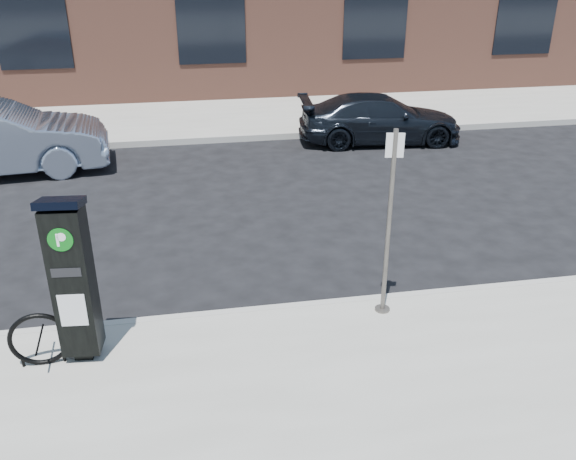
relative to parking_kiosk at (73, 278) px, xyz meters
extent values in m
plane|color=black|center=(2.38, 0.66, -1.18)|extent=(120.00, 120.00, 0.00)
cube|color=gray|center=(2.38, 14.66, -1.10)|extent=(60.00, 12.00, 0.15)
cube|color=#9E9B93|center=(2.38, 0.64, -1.10)|extent=(60.00, 0.12, 0.16)
cube|color=#9E9B93|center=(2.38, 8.68, -1.10)|extent=(60.00, 0.12, 0.16)
cube|color=black|center=(-2.62, 12.64, 1.82)|extent=(2.00, 0.06, 3.50)
cube|color=black|center=(2.38, 12.64, 1.82)|extent=(2.00, 0.06, 3.50)
cube|color=black|center=(0.00, 0.00, -0.98)|extent=(0.23, 0.23, 0.10)
cube|color=black|center=(0.00, 0.00, -0.04)|extent=(0.45, 0.40, 1.78)
cube|color=black|center=(0.00, 0.00, 0.89)|extent=(0.50, 0.45, 0.16)
cylinder|color=#075711|center=(-0.02, -0.18, 0.56)|extent=(0.26, 0.04, 0.26)
cube|color=white|center=(-0.02, -0.18, 0.56)|extent=(0.09, 0.02, 0.15)
cube|color=silver|center=(-0.02, -0.18, -0.30)|extent=(0.29, 0.04, 0.40)
cube|color=black|center=(-0.02, -0.18, 0.17)|extent=(0.31, 0.04, 0.10)
cylinder|color=#4D4844|center=(3.71, 0.32, -1.01)|extent=(0.19, 0.19, 0.03)
cylinder|color=#4D4844|center=(3.71, 0.32, 0.19)|extent=(0.06, 0.06, 2.43)
cube|color=silver|center=(3.71, 0.32, 1.21)|extent=(0.21, 0.06, 0.29)
torus|color=black|center=(-0.45, -0.08, -0.69)|extent=(0.68, 0.09, 0.68)
cylinder|color=black|center=(-0.67, -0.10, -0.96)|extent=(0.03, 0.03, 0.13)
cylinder|color=black|center=(-0.22, -0.07, -0.96)|extent=(0.03, 0.03, 0.13)
imported|color=black|center=(6.16, 8.06, -0.60)|extent=(4.14, 1.96, 1.16)
camera|label=1|loc=(1.30, -6.14, 3.31)|focal=38.00mm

